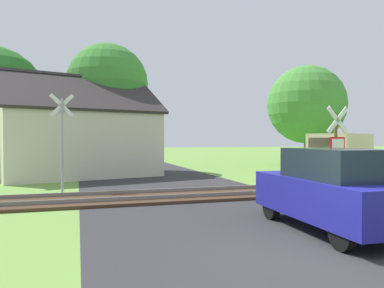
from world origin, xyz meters
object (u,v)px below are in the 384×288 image
(house, at_px, (75,141))
(tree_far, at_px, (307,105))
(crossing_sign_far, at_px, (62,136))
(tree_center, at_px, (108,84))
(mail_truck, at_px, (340,154))
(parked_car, at_px, (331,190))
(stop_sign_near, at_px, (336,149))

(house, relative_size, tree_far, 1.27)
(crossing_sign_far, height_order, tree_center, tree_center)
(house, height_order, tree_far, tree_far)
(tree_center, distance_m, tree_far, 14.83)
(mail_truck, relative_size, parked_car, 1.26)
(tree_far, height_order, mail_truck, tree_far)
(house, bearing_deg, crossing_sign_far, -108.67)
(stop_sign_near, relative_size, mail_truck, 0.59)
(stop_sign_near, height_order, mail_truck, stop_sign_near)
(stop_sign_near, distance_m, parked_car, 3.99)
(crossing_sign_far, distance_m, parked_car, 9.72)
(stop_sign_near, bearing_deg, tree_center, -74.13)
(tree_center, bearing_deg, crossing_sign_far, -104.68)
(crossing_sign_far, relative_size, mail_truck, 0.71)
(mail_truck, distance_m, parked_car, 11.28)
(house, bearing_deg, tree_far, -5.30)
(tree_center, xyz_separation_m, mail_truck, (10.64, -7.86, -4.08))
(stop_sign_near, xyz_separation_m, house, (-7.84, 11.73, 0.21))
(tree_far, xyz_separation_m, parked_car, (-11.31, -17.66, -3.69))
(crossing_sign_far, relative_size, tree_center, 0.47)
(house, bearing_deg, mail_truck, -41.02)
(house, bearing_deg, tree_center, 28.46)
(house, distance_m, mail_truck, 13.93)
(tree_center, distance_m, mail_truck, 13.84)
(mail_truck, bearing_deg, tree_center, 21.07)
(crossing_sign_far, bearing_deg, house, 86.24)
(stop_sign_near, relative_size, crossing_sign_far, 0.82)
(crossing_sign_far, distance_m, tree_center, 9.66)
(tree_center, bearing_deg, stop_sign_near, -66.27)
(tree_far, distance_m, parked_car, 21.29)
(crossing_sign_far, xyz_separation_m, parked_car, (5.77, -7.73, -1.21))
(crossing_sign_far, xyz_separation_m, mail_truck, (12.95, 0.96, -0.87))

